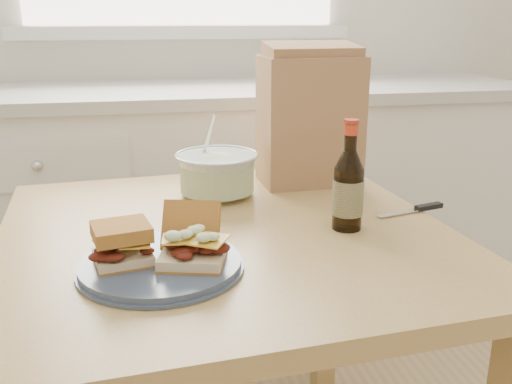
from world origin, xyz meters
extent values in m
cube|color=white|center=(0.00, 1.70, 0.45)|extent=(2.40, 0.60, 0.90)
cube|color=beige|center=(0.00, 1.70, 0.92)|extent=(2.50, 0.64, 0.04)
cube|color=tan|center=(-0.02, 0.72, 0.74)|extent=(0.98, 0.98, 0.04)
cube|color=tan|center=(-0.46, 1.09, 0.36)|extent=(0.07, 0.07, 0.72)
cube|color=tan|center=(0.35, 1.16, 0.36)|extent=(0.07, 0.07, 0.72)
cylinder|color=#3C4960|center=(-0.16, 0.55, 0.77)|extent=(0.28, 0.28, 0.02)
cube|color=beige|center=(-0.22, 0.55, 0.79)|extent=(0.11, 0.10, 0.02)
cube|color=yellow|center=(-0.22, 0.55, 0.82)|extent=(0.07, 0.07, 0.00)
cube|color=olive|center=(-0.22, 0.55, 0.84)|extent=(0.11, 0.10, 0.03)
cube|color=beige|center=(-0.11, 0.53, 0.79)|extent=(0.13, 0.12, 0.02)
cube|color=yellow|center=(-0.11, 0.53, 0.82)|extent=(0.08, 0.08, 0.00)
cube|color=olive|center=(-0.10, 0.59, 0.82)|extent=(0.12, 0.10, 0.09)
cone|color=silver|center=(-0.01, 0.96, 0.81)|extent=(0.20, 0.20, 0.10)
cylinder|color=beige|center=(-0.01, 0.96, 0.81)|extent=(0.18, 0.18, 0.07)
torus|color=silver|center=(-0.01, 0.96, 0.86)|extent=(0.20, 0.20, 0.01)
cylinder|color=silver|center=(-0.03, 0.98, 0.90)|extent=(0.04, 0.08, 0.13)
cylinder|color=black|center=(0.23, 0.68, 0.82)|extent=(0.06, 0.06, 0.13)
cone|color=black|center=(0.23, 0.68, 0.91)|extent=(0.06, 0.06, 0.04)
cylinder|color=black|center=(0.23, 0.68, 0.96)|extent=(0.03, 0.03, 0.05)
cylinder|color=red|center=(0.23, 0.68, 0.97)|extent=(0.03, 0.03, 0.02)
cylinder|color=#A5321E|center=(0.23, 0.68, 0.99)|extent=(0.03, 0.03, 0.01)
cylinder|color=#313A1D|center=(0.23, 0.68, 0.83)|extent=(0.06, 0.06, 0.07)
cube|color=silver|center=(0.38, 0.74, 0.76)|extent=(0.12, 0.04, 0.00)
cube|color=black|center=(0.45, 0.76, 0.77)|extent=(0.07, 0.03, 0.01)
cube|color=#AB7B53|center=(0.25, 1.03, 0.92)|extent=(0.26, 0.17, 0.33)
camera|label=1|loc=(-0.18, -0.38, 1.19)|focal=40.00mm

